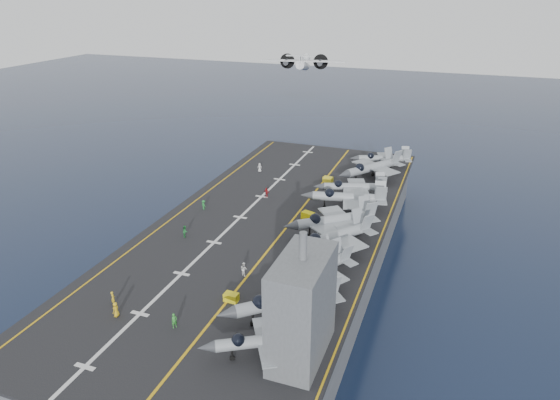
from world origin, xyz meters
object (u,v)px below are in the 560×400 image
(island_superstructure, at_px, (302,296))
(tow_cart_a, at_px, (231,297))
(fighter_jet_0, at_px, (264,340))
(transport_plane, at_px, (303,66))

(island_superstructure, distance_m, tow_cart_a, 14.96)
(fighter_jet_0, bearing_deg, transport_plane, 105.35)
(island_superstructure, height_order, transport_plane, transport_plane)
(tow_cart_a, xyz_separation_m, transport_plane, (-16.05, 79.02, 17.74))
(island_superstructure, relative_size, transport_plane, 0.62)
(tow_cart_a, bearing_deg, island_superstructure, -29.29)
(fighter_jet_0, distance_m, transport_plane, 91.91)
(island_superstructure, height_order, tow_cart_a, island_superstructure)
(fighter_jet_0, xyz_separation_m, transport_plane, (-23.95, 87.26, 16.09))
(tow_cart_a, bearing_deg, transport_plane, 101.48)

